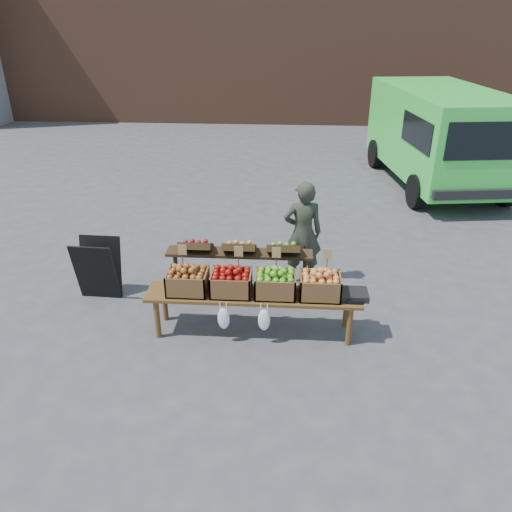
# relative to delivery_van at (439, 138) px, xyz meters

# --- Properties ---
(ground) EXTENTS (80.00, 80.00, 0.00)m
(ground) POSITION_rel_delivery_van_xyz_m (-3.81, -6.39, -1.09)
(ground) COLOR #454548
(delivery_van) EXTENTS (2.87, 5.14, 2.19)m
(delivery_van) POSITION_rel_delivery_van_xyz_m (0.00, 0.00, 0.00)
(delivery_van) COLOR #36D443
(delivery_van) RESTS_ON ground
(vendor) EXTENTS (0.62, 0.45, 1.59)m
(vendor) POSITION_rel_delivery_van_xyz_m (-3.20, -4.98, -0.30)
(vendor) COLOR #2C3325
(vendor) RESTS_ON ground
(chalkboard_sign) EXTENTS (0.61, 0.35, 0.90)m
(chalkboard_sign) POSITION_rel_delivery_van_xyz_m (-6.11, -5.66, -0.64)
(chalkboard_sign) COLOR black
(chalkboard_sign) RESTS_ON ground
(back_table) EXTENTS (2.10, 0.44, 1.04)m
(back_table) POSITION_rel_delivery_van_xyz_m (-4.08, -5.68, -0.57)
(back_table) COLOR #312211
(back_table) RESTS_ON ground
(display_bench) EXTENTS (2.70, 0.56, 0.57)m
(display_bench) POSITION_rel_delivery_van_xyz_m (-3.83, -6.40, -0.81)
(display_bench) COLOR #523717
(display_bench) RESTS_ON ground
(crate_golden_apples) EXTENTS (0.50, 0.40, 0.28)m
(crate_golden_apples) POSITION_rel_delivery_van_xyz_m (-4.66, -6.40, -0.38)
(crate_golden_apples) COLOR brown
(crate_golden_apples) RESTS_ON display_bench
(crate_russet_pears) EXTENTS (0.50, 0.40, 0.28)m
(crate_russet_pears) POSITION_rel_delivery_van_xyz_m (-4.11, -6.40, -0.38)
(crate_russet_pears) COLOR maroon
(crate_russet_pears) RESTS_ON display_bench
(crate_red_apples) EXTENTS (0.50, 0.40, 0.28)m
(crate_red_apples) POSITION_rel_delivery_van_xyz_m (-3.56, -6.40, -0.38)
(crate_red_apples) COLOR #569C1E
(crate_red_apples) RESTS_ON display_bench
(crate_green_apples) EXTENTS (0.50, 0.40, 0.28)m
(crate_green_apples) POSITION_rel_delivery_van_xyz_m (-3.01, -6.40, -0.38)
(crate_green_apples) COLOR gold
(crate_green_apples) RESTS_ON display_bench
(weighing_scale) EXTENTS (0.34, 0.30, 0.08)m
(weighing_scale) POSITION_rel_delivery_van_xyz_m (-2.58, -6.40, -0.48)
(weighing_scale) COLOR black
(weighing_scale) RESTS_ON display_bench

